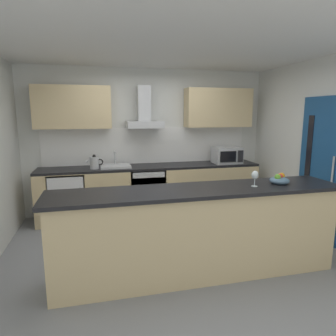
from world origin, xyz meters
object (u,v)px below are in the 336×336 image
microwave (227,155)px  kettle (94,162)px  refrigerator (68,197)px  wine_glass (255,176)px  oven (146,191)px  sink (116,166)px  fruit_bowl (280,180)px  range_hood (144,115)px

microwave → kettle: size_ratio=1.73×
refrigerator → wine_glass: wine_glass is taller
oven → refrigerator: (-1.33, -0.00, -0.03)m
sink → fruit_bowl: 2.75m
range_hood → wine_glass: range_hood is taller
oven → kettle: 1.03m
microwave → range_hood: range_hood is taller
microwave → wine_glass: size_ratio=2.81×
refrigerator → fruit_bowl: fruit_bowl is taller
fruit_bowl → wine_glass: bearing=-171.0°
refrigerator → wine_glass: 3.17m
refrigerator → range_hood: bearing=5.7°
range_hood → refrigerator: bearing=-174.3°
sink → wine_glass: 2.60m
sink → range_hood: 1.01m
refrigerator → microwave: bearing=-0.5°
kettle → fruit_bowl: kettle is taller
refrigerator → microwave: microwave is taller
oven → sink: (-0.53, 0.01, 0.47)m
microwave → kettle: bearing=-179.9°
kettle → fruit_bowl: size_ratio=1.31×
refrigerator → kettle: 0.74m
oven → wine_glass: size_ratio=4.50×
microwave → range_hood: size_ratio=0.69×
sink → fruit_bowl: sink is taller
oven → refrigerator: size_ratio=0.94×
wine_glass → fruit_bowl: size_ratio=0.81×
range_hood → fruit_bowl: range_hood is taller
range_hood → sink: bearing=-167.3°
oven → wine_glass: wine_glass is taller
microwave → kettle: microwave is taller
oven → range_hood: range_hood is taller
microwave → sink: bearing=178.9°
microwave → sink: microwave is taller
kettle → fruit_bowl: 2.95m
microwave → fruit_bowl: bearing=-98.2°
kettle → wine_glass: (1.74, -2.14, 0.13)m
wine_glass → microwave: bearing=73.1°
sink → microwave: bearing=-1.1°
sink → refrigerator: bearing=-179.0°
oven → wine_glass: 2.44m
microwave → range_hood: (-1.51, 0.16, 0.74)m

